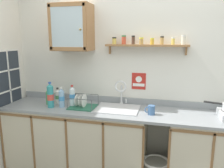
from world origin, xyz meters
name	(u,v)px	position (x,y,z in m)	size (l,w,h in m)	color
back_wall	(139,83)	(0.00, 0.57, 1.22)	(3.93, 0.07, 2.43)	silver
lower_cabinet_run	(77,142)	(-0.76, 0.26, 0.47)	(1.80, 0.59, 0.93)	black
countertop	(136,112)	(0.00, 0.26, 0.94)	(3.29, 0.61, 0.03)	gray
backsplash	(139,101)	(0.00, 0.54, 1.00)	(3.29, 0.02, 0.08)	gray
sink	(118,110)	(-0.23, 0.30, 0.94)	(0.52, 0.45, 0.42)	silver
bottle_soda_green_0	(49,97)	(-1.12, 0.25, 1.05)	(0.06, 0.06, 0.22)	#4CB266
bottle_water_clear_1	(72,96)	(-0.80, 0.26, 1.08)	(0.07, 0.07, 0.27)	silver
bottle_opaque_white_2	(58,96)	(-1.03, 0.33, 1.05)	(0.07, 0.07, 0.21)	white
bottle_water_blue_3	(62,98)	(-0.91, 0.20, 1.07)	(0.07, 0.07, 0.25)	#8CB7E0
bottle_detergent_teal_4	(50,96)	(-1.04, 0.16, 1.10)	(0.08, 0.08, 0.32)	teal
dish_rack	(83,105)	(-0.66, 0.25, 0.99)	(0.33, 0.28, 0.17)	#26664C
mug	(151,110)	(0.18, 0.19, 1.01)	(0.12, 0.08, 0.11)	#3F6699
wall_cabinet	(72,28)	(-0.83, 0.40, 1.92)	(0.49, 0.32, 0.56)	#996B42
spice_shelf	(146,44)	(0.08, 0.48, 1.73)	(0.98, 0.14, 0.23)	#996B42
warning_sign	(139,81)	(-0.01, 0.55, 1.26)	(0.18, 0.01, 0.21)	#B2261E
window	(2,82)	(-1.66, 0.09, 1.26)	(0.03, 0.72, 0.79)	#262D38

